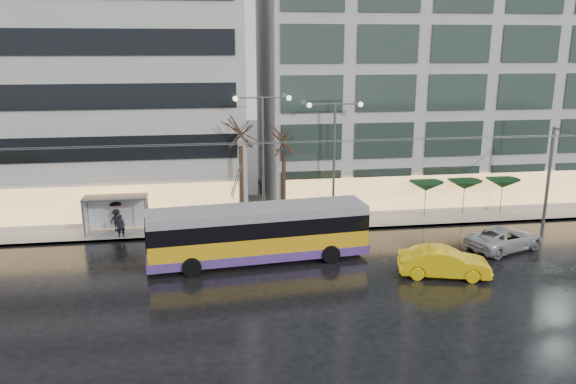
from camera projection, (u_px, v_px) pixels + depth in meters
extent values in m
plane|color=black|center=(247.00, 292.00, 29.18)|extent=(140.00, 140.00, 0.00)
cube|color=gray|center=(259.00, 212.00, 42.85)|extent=(80.00, 10.00, 0.15)
cube|color=slate|center=(267.00, 233.00, 38.11)|extent=(80.00, 0.10, 0.15)
cube|color=#AAA8A2|center=(14.00, 63.00, 42.30)|extent=(34.00, 14.00, 22.00)
cube|color=#AAA8A2|center=(454.00, 43.00, 46.86)|extent=(32.00, 14.00, 25.00)
cube|color=gold|center=(259.00, 243.00, 33.13)|extent=(13.00, 3.93, 1.60)
cube|color=#523482|center=(259.00, 251.00, 33.26)|extent=(13.05, 3.98, 0.53)
cube|color=black|center=(258.00, 224.00, 32.83)|extent=(13.02, 3.96, 0.96)
cube|color=gray|center=(258.00, 212.00, 32.64)|extent=(13.00, 3.93, 0.53)
cube|color=black|center=(361.00, 219.00, 34.39)|extent=(0.31, 2.45, 1.39)
cube|color=black|center=(146.00, 235.00, 31.35)|extent=(0.31, 2.45, 1.39)
cylinder|color=black|center=(317.00, 239.00, 35.48)|extent=(1.10, 0.48, 1.07)
cylinder|color=black|center=(331.00, 254.00, 32.98)|extent=(1.10, 0.48, 1.07)
cylinder|color=black|center=(188.00, 251.00, 33.57)|extent=(1.10, 0.48, 1.07)
cylinder|color=black|center=(192.00, 267.00, 31.07)|extent=(1.10, 0.48, 1.07)
cylinder|color=#595B60|center=(237.00, 183.00, 32.95)|extent=(0.46, 3.95, 2.80)
cylinder|color=#595B60|center=(235.00, 181.00, 33.45)|extent=(0.46, 3.95, 2.80)
cylinder|color=#595B60|center=(549.00, 176.00, 39.54)|extent=(0.24, 0.24, 7.00)
cylinder|color=#595B60|center=(255.00, 144.00, 33.11)|extent=(42.00, 0.04, 0.04)
cylinder|color=#595B60|center=(254.00, 142.00, 33.59)|extent=(42.00, 0.04, 0.04)
cube|color=#595B60|center=(115.00, 197.00, 37.45)|extent=(4.20, 1.60, 0.12)
cube|color=silver|center=(118.00, 212.00, 38.43)|extent=(4.00, 0.05, 2.20)
cube|color=white|center=(85.00, 217.00, 37.47)|extent=(0.10, 1.40, 2.20)
cylinder|color=#595B60|center=(83.00, 220.00, 36.81)|extent=(0.10, 0.10, 2.40)
cylinder|color=#595B60|center=(88.00, 214.00, 38.15)|extent=(0.10, 0.10, 2.40)
cylinder|color=#595B60|center=(146.00, 217.00, 37.38)|extent=(0.10, 0.10, 2.40)
cylinder|color=#595B60|center=(148.00, 211.00, 38.72)|extent=(0.10, 0.10, 2.40)
cylinder|color=#595B60|center=(263.00, 162.00, 38.63)|extent=(0.18, 0.18, 9.00)
cylinder|color=#595B60|center=(249.00, 98.00, 37.39)|extent=(1.80, 0.10, 0.10)
cylinder|color=#595B60|center=(276.00, 97.00, 37.65)|extent=(1.80, 0.10, 0.10)
sphere|color=#FFF2CC|center=(235.00, 99.00, 37.28)|extent=(0.36, 0.36, 0.36)
sphere|color=#FFF2CC|center=(289.00, 98.00, 37.79)|extent=(0.36, 0.36, 0.36)
cylinder|color=#595B60|center=(334.00, 163.00, 39.40)|extent=(0.18, 0.18, 8.50)
cylinder|color=#595B60|center=(322.00, 104.00, 38.22)|extent=(1.80, 0.10, 0.10)
cylinder|color=#595B60|center=(348.00, 104.00, 38.48)|extent=(1.80, 0.10, 0.10)
sphere|color=#FFF2CC|center=(309.00, 105.00, 38.11)|extent=(0.36, 0.36, 0.36)
sphere|color=#FFF2CC|center=(361.00, 104.00, 38.62)|extent=(0.36, 0.36, 0.36)
cylinder|color=black|center=(242.00, 186.00, 39.04)|extent=(0.28, 0.28, 5.60)
cylinder|color=black|center=(284.00, 189.00, 39.74)|extent=(0.28, 0.28, 4.90)
cylinder|color=#595B60|center=(425.00, 202.00, 41.37)|extent=(0.06, 0.06, 2.20)
cone|color=black|center=(426.00, 186.00, 41.07)|extent=(2.50, 2.50, 0.70)
cylinder|color=#595B60|center=(463.00, 200.00, 41.80)|extent=(0.06, 0.06, 2.20)
cone|color=black|center=(465.00, 185.00, 41.49)|extent=(2.50, 2.50, 0.70)
cylinder|color=#595B60|center=(501.00, 199.00, 42.22)|extent=(0.06, 0.06, 2.20)
cone|color=black|center=(503.00, 183.00, 41.92)|extent=(2.50, 2.50, 0.70)
imported|color=yellow|center=(444.00, 262.00, 30.97)|extent=(5.24, 2.95, 1.63)
imported|color=#B1B1B6|center=(505.00, 238.00, 35.15)|extent=(5.70, 4.08, 1.44)
imported|color=black|center=(121.00, 226.00, 36.87)|extent=(0.59, 0.40, 1.59)
imported|color=#EA4EAA|center=(119.00, 212.00, 36.63)|extent=(0.99, 1.01, 0.88)
imported|color=black|center=(188.00, 211.00, 40.09)|extent=(0.94, 0.85, 1.58)
imported|color=black|center=(117.00, 220.00, 38.05)|extent=(1.16, 0.99, 1.56)
imported|color=black|center=(116.00, 207.00, 37.80)|extent=(1.11, 1.11, 0.72)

